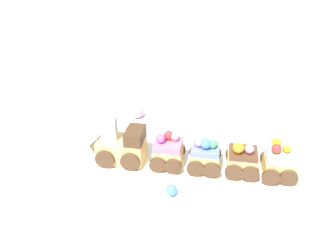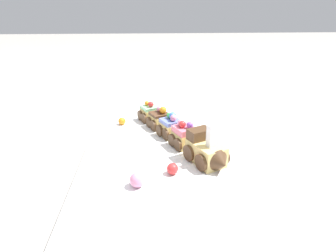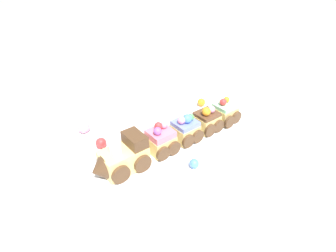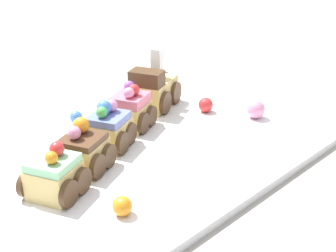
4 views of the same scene
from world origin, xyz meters
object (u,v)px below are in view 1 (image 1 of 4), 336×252
at_px(gumball_blue, 171,190).
at_px(gumball_red, 130,131).
at_px(cake_car_blueberry, 205,156).
at_px(gumball_pink, 137,112).
at_px(cake_train_locomotive, 119,147).
at_px(cake_car_strawberry, 168,152).
at_px(gumball_orange, 276,143).
at_px(cake_car_mint, 279,164).
at_px(cake_car_chocolate, 242,161).

bearing_deg(gumball_blue, gumball_red, -32.55).
bearing_deg(cake_car_blueberry, gumball_pink, -44.91).
xyz_separation_m(cake_car_blueberry, gumball_red, (0.20, -0.02, -0.01)).
relative_size(cake_train_locomotive, gumball_pink, 4.18).
distance_m(cake_car_strawberry, cake_car_blueberry, 0.07).
bearing_deg(gumball_orange, cake_train_locomotive, 39.63).
relative_size(cake_car_mint, gumball_pink, 2.76).
bearing_deg(cake_car_blueberry, gumball_red, -27.73).
height_order(cake_car_strawberry, cake_car_chocolate, cake_car_strawberry).
distance_m(cake_train_locomotive, gumball_orange, 0.33).
xyz_separation_m(cake_train_locomotive, cake_car_blueberry, (-0.16, -0.07, -0.00)).
xyz_separation_m(cake_car_mint, gumball_red, (0.32, 0.04, -0.01)).
height_order(cake_train_locomotive, cake_car_strawberry, cake_train_locomotive).
distance_m(cake_car_blueberry, gumball_orange, 0.18).
bearing_deg(gumball_red, cake_car_blueberry, 175.45).
xyz_separation_m(cake_car_blueberry, gumball_orange, (-0.10, -0.15, -0.02)).
relative_size(gumball_blue, gumball_orange, 0.91).
distance_m(cake_car_strawberry, cake_car_chocolate, 0.14).
relative_size(cake_car_strawberry, cake_car_mint, 1.00).
bearing_deg(cake_car_strawberry, cake_train_locomotive, 0.07).
bearing_deg(gumball_pink, gumball_red, 116.32).
height_order(cake_car_strawberry, cake_car_mint, cake_car_strawberry).
xyz_separation_m(cake_car_chocolate, gumball_pink, (0.30, -0.07, -0.01)).
relative_size(cake_car_chocolate, gumball_orange, 3.69).
xyz_separation_m(gumball_pink, gumball_red, (-0.04, 0.08, -0.00)).
distance_m(cake_train_locomotive, cake_car_strawberry, 0.10).
relative_size(cake_car_strawberry, cake_car_blueberry, 1.00).
xyz_separation_m(cake_train_locomotive, gumball_pink, (0.08, -0.16, -0.01)).
xyz_separation_m(cake_train_locomotive, gumball_blue, (-0.15, 0.03, -0.02)).
distance_m(cake_train_locomotive, gumball_pink, 0.18).
relative_size(cake_car_chocolate, cake_car_mint, 1.00).
relative_size(gumball_blue, gumball_red, 0.83).
xyz_separation_m(cake_car_chocolate, cake_car_mint, (-0.06, -0.03, -0.00)).
bearing_deg(gumball_red, cake_car_chocolate, -177.31).
bearing_deg(gumball_red, gumball_blue, 147.45).
relative_size(cake_train_locomotive, cake_car_chocolate, 1.52).
height_order(cake_train_locomotive, gumball_orange, cake_train_locomotive).
distance_m(cake_train_locomotive, cake_car_mint, 0.31).
relative_size(cake_train_locomotive, gumball_red, 5.10).
distance_m(cake_car_blueberry, gumball_blue, 0.10).
bearing_deg(gumball_orange, gumball_pink, 8.85).
height_order(cake_train_locomotive, gumball_blue, cake_train_locomotive).
xyz_separation_m(cake_car_strawberry, gumball_orange, (-0.16, -0.17, -0.02)).
xyz_separation_m(cake_car_mint, gumball_pink, (0.36, -0.04, -0.01)).
relative_size(cake_car_blueberry, cake_car_chocolate, 1.00).
bearing_deg(gumball_orange, gumball_blue, 65.75).
bearing_deg(gumball_blue, cake_car_blueberry, -97.26).
distance_m(cake_car_strawberry, gumball_blue, 0.09).
height_order(cake_car_blueberry, cake_car_chocolate, cake_car_blueberry).
relative_size(cake_car_strawberry, gumball_orange, 3.69).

